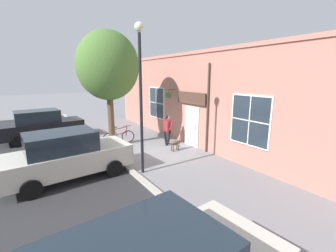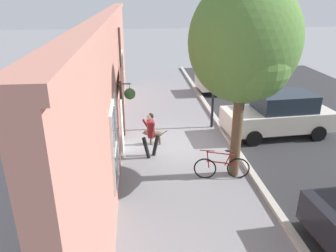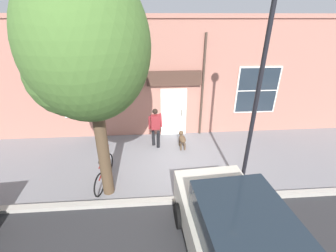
# 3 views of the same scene
# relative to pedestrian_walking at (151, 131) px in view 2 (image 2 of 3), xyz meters

# --- Properties ---
(ground_plane) EXTENTS (90.00, 90.00, 0.00)m
(ground_plane) POSITION_rel_pedestrian_walking_xyz_m (1.14, 0.62, -0.98)
(ground_plane) COLOR gray
(curb_and_road) EXTENTS (10.10, 28.00, 0.12)m
(curb_and_road) POSITION_rel_pedestrian_walking_xyz_m (6.99, 0.62, -0.96)
(curb_and_road) COLOR #B2ADA3
(curb_and_road) RESTS_ON ground_plane
(storefront_facade) EXTENTS (0.95, 18.00, 4.88)m
(storefront_facade) POSITION_rel_pedestrian_walking_xyz_m (-1.20, 0.62, 1.46)
(storefront_facade) COLOR #B27566
(storefront_facade) RESTS_ON ground_plane
(pedestrian_walking) EXTENTS (0.64, 0.55, 1.64)m
(pedestrian_walking) POSITION_rel_pedestrian_walking_xyz_m (0.00, 0.00, 0.00)
(pedestrian_walking) COLOR black
(pedestrian_walking) RESTS_ON ground_plane
(dog_on_leash) EXTENTS (0.97, 0.28, 0.62)m
(dog_on_leash) POSITION_rel_pedestrian_walking_xyz_m (0.15, 1.05, -0.58)
(dog_on_leash) COLOR brown
(dog_on_leash) RESTS_ON ground_plane
(street_tree_by_curb) EXTENTS (3.13, 2.81, 5.89)m
(street_tree_by_curb) POSITION_rel_pedestrian_walking_xyz_m (2.61, -1.56, 3.06)
(street_tree_by_curb) COLOR brown
(street_tree_by_curb) RESTS_ON ground_plane
(leaning_bicycle) EXTENTS (1.73, 0.29, 1.00)m
(leaning_bicycle) POSITION_rel_pedestrian_walking_xyz_m (2.11, -1.66, -0.60)
(leaning_bicycle) COLOR black
(leaning_bicycle) RESTS_ON ground_plane
(parked_car_mid_block) EXTENTS (4.41, 2.17, 1.75)m
(parked_car_mid_block) POSITION_rel_pedestrian_walking_xyz_m (5.25, 1.46, -0.10)
(parked_car_mid_block) COLOR beige
(parked_car_mid_block) RESTS_ON ground_plane
(parked_car_far_end) EXTENTS (4.41, 2.17, 1.75)m
(parked_car_far_end) POSITION_rel_pedestrian_walking_xyz_m (5.34, 7.79, -0.10)
(parked_car_far_end) COLOR beige
(parked_car_far_end) RESTS_ON ground_plane
(street_lamp) EXTENTS (0.32, 0.32, 5.45)m
(street_lamp) POSITION_rel_pedestrian_walking_xyz_m (2.76, 2.52, 2.52)
(street_lamp) COLOR black
(street_lamp) RESTS_ON ground_plane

